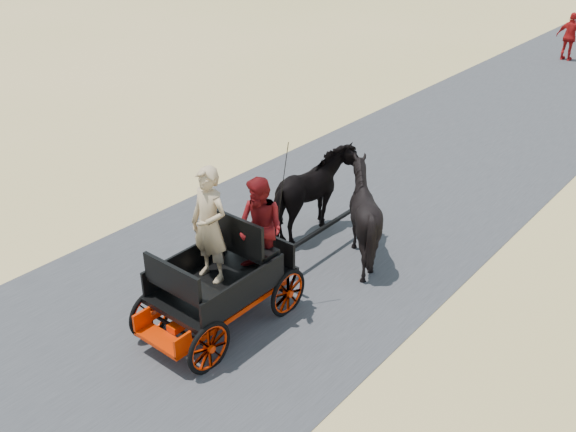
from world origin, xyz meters
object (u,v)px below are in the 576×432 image
Objects in this scene: horse_right at (363,214)px; pedestrian at (570,37)px; horse_left at (313,196)px; carriage at (221,303)px.

horse_right is 16.55m from pedestrian.
horse_left is at bearing 95.64° from pedestrian.
horse_left reaches higher than carriage.
carriage is at bearing 100.39° from horse_left.
horse_right is 0.98× the size of pedestrian.
horse_right is at bearing -180.00° from horse_left.
pedestrian reaches higher than horse_left.
horse_right reaches higher than horse_left.
carriage is at bearing 79.61° from horse_right.
pedestrian reaches higher than horse_right.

